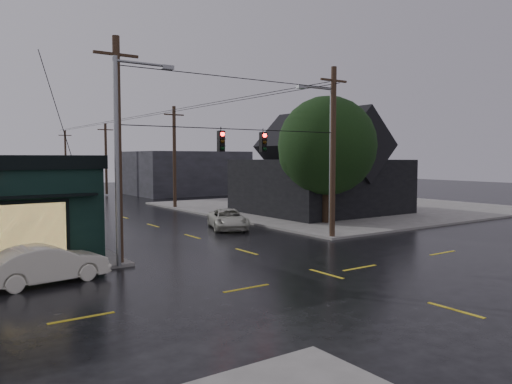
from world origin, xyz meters
TOP-DOWN VIEW (x-y plane):
  - ground_plane at (0.00, 0.00)m, footprint 160.00×160.00m
  - sidewalk_ne at (20.00, 20.00)m, footprint 28.00×28.00m
  - ne_building at (15.00, 17.00)m, footprint 12.60×11.60m
  - corner_tree at (10.59, 11.41)m, footprint 7.10×7.10m
  - utility_pole_nw at (-6.50, 6.50)m, footprint 2.00×0.32m
  - utility_pole_ne at (6.50, 6.50)m, footprint 2.00×0.32m
  - utility_pole_far_a at (6.50, 28.00)m, footprint 2.00×0.32m
  - utility_pole_far_b at (6.50, 48.00)m, footprint 2.00×0.32m
  - utility_pole_far_c at (6.50, 68.00)m, footprint 2.00×0.32m
  - span_signal_assembly at (0.10, 6.50)m, footprint 13.00×0.48m
  - streetlight_nw at (-6.80, 5.80)m, footprint 5.40×0.30m
  - streetlight_ne at (7.00, 7.20)m, footprint 5.40×0.30m
  - bg_building_east at (16.00, 45.00)m, footprint 14.00×12.00m
  - sedan_cream at (-9.92, 5.00)m, footprint 4.74×2.20m
  - suv_silver at (3.49, 13.49)m, footprint 3.87×5.35m

SIDE VIEW (x-z plane):
  - ground_plane at x=0.00m, z-range 0.00..0.00m
  - utility_pole_nw at x=-6.50m, z-range -5.08..5.08m
  - utility_pole_ne at x=6.50m, z-range -5.08..5.08m
  - utility_pole_far_a at x=6.50m, z-range -4.83..4.83m
  - utility_pole_far_b at x=6.50m, z-range -4.58..4.58m
  - utility_pole_far_c at x=6.50m, z-range -4.58..4.58m
  - streetlight_nw at x=-6.80m, z-range -4.58..4.58m
  - streetlight_ne at x=7.00m, z-range -4.58..4.58m
  - sidewalk_ne at x=20.00m, z-range 0.00..0.15m
  - suv_silver at x=3.49m, z-range 0.00..1.35m
  - sedan_cream at x=-9.92m, z-range 0.00..1.50m
  - bg_building_east at x=16.00m, z-range 0.00..5.60m
  - ne_building at x=15.00m, z-range 0.09..8.85m
  - corner_tree at x=10.59m, z-range 1.13..10.22m
  - span_signal_assembly at x=0.10m, z-range 5.08..6.31m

